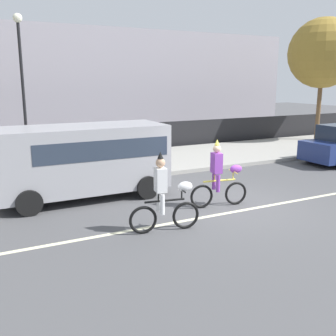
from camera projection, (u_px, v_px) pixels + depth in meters
The scene contains 10 objects.
ground_plane at pixel (230, 206), 11.19m from camera, with size 80.00×80.00×0.00m, color #4C4C4F.
road_centre_line at pixel (241, 211), 10.75m from camera, with size 36.00×0.14×0.01m, color beige.
sidewalk_curb at pixel (141, 162), 16.83m from camera, with size 60.00×5.00×0.15m, color #9E9B93.
fence_line at pixel (118, 139), 19.22m from camera, with size 40.00×0.08×1.40m, color black.
building_backdrop at pixel (74, 84), 26.18m from camera, with size 28.00×8.00×6.54m, color #99939E.
parade_cyclist_zebra at pixel (165, 197), 9.13m from camera, with size 1.71×0.53×1.92m.
parade_cyclist_purple at pixel (220, 177), 10.96m from camera, with size 1.71×0.53×1.92m.
parked_van_grey at pixel (84, 156), 11.74m from camera, with size 5.00×2.22×2.18m.
street_lamp_post at pixel (21, 67), 15.47m from camera, with size 0.36×0.36×5.86m.
street_tree_far_corner at pixel (323, 53), 21.66m from camera, with size 3.82×3.82×6.72m.
Camera 1 is at (-6.40, -8.73, 3.49)m, focal length 42.00 mm.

